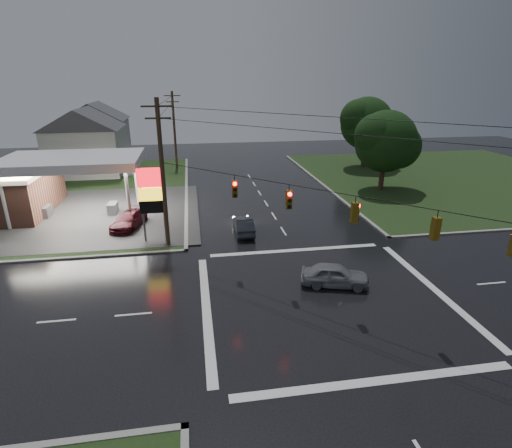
{
  "coord_description": "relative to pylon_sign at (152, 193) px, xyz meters",
  "views": [
    {
      "loc": [
        -7.35,
        -19.73,
        12.31
      ],
      "look_at": [
        -3.32,
        5.1,
        3.0
      ],
      "focal_mm": 28.0,
      "sensor_mm": 36.0,
      "label": 1
    }
  ],
  "objects": [
    {
      "name": "ground",
      "position": [
        10.5,
        -10.5,
        -4.01
      ],
      "size": [
        120.0,
        120.0,
        0.0
      ],
      "primitive_type": "plane",
      "color": "black",
      "rests_on": "ground"
    },
    {
      "name": "grass_nw",
      "position": [
        -15.5,
        15.5,
        -3.97
      ],
      "size": [
        36.0,
        36.0,
        0.08
      ],
      "primitive_type": "cube",
      "color": "#1E2F15",
      "rests_on": "ground"
    },
    {
      "name": "grass_ne",
      "position": [
        36.5,
        15.5,
        -3.97
      ],
      "size": [
        36.0,
        36.0,
        0.08
      ],
      "primitive_type": "cube",
      "color": "#1E2F15",
      "rests_on": "ground"
    },
    {
      "name": "pylon_sign",
      "position": [
        0.0,
        0.0,
        0.0
      ],
      "size": [
        2.0,
        0.35,
        6.0
      ],
      "color": "#59595E",
      "rests_on": "ground"
    },
    {
      "name": "utility_pole_nw",
      "position": [
        1.0,
        -1.0,
        1.71
      ],
      "size": [
        2.2,
        0.32,
        11.0
      ],
      "color": "#382619",
      "rests_on": "ground"
    },
    {
      "name": "utility_pole_n",
      "position": [
        1.0,
        27.5,
        1.46
      ],
      "size": [
        2.2,
        0.32,
        10.5
      ],
      "color": "#382619",
      "rests_on": "ground"
    },
    {
      "name": "traffic_signals",
      "position": [
        10.52,
        -10.52,
        2.47
      ],
      "size": [
        26.87,
        26.87,
        1.47
      ],
      "color": "black",
      "rests_on": "ground"
    },
    {
      "name": "house_near",
      "position": [
        -10.45,
        25.5,
        0.39
      ],
      "size": [
        11.05,
        8.48,
        8.6
      ],
      "color": "silver",
      "rests_on": "ground"
    },
    {
      "name": "house_far",
      "position": [
        -11.45,
        37.5,
        0.39
      ],
      "size": [
        11.05,
        8.48,
        8.6
      ],
      "color": "silver",
      "rests_on": "ground"
    },
    {
      "name": "tree_ne_near",
      "position": [
        24.64,
        11.49,
        1.55
      ],
      "size": [
        7.99,
        6.8,
        8.98
      ],
      "color": "black",
      "rests_on": "ground"
    },
    {
      "name": "tree_ne_far",
      "position": [
        27.65,
        23.49,
        2.17
      ],
      "size": [
        8.46,
        7.2,
        9.8
      ],
      "color": "black",
      "rests_on": "ground"
    },
    {
      "name": "car_north",
      "position": [
        7.11,
        0.65,
        -3.32
      ],
      "size": [
        1.5,
        4.19,
        1.38
      ],
      "primitive_type": "imported",
      "rotation": [
        0.0,
        0.0,
        3.13
      ],
      "color": "#23252B",
      "rests_on": "ground"
    },
    {
      "name": "car_crossing",
      "position": [
        11.57,
        -9.13,
        -3.3
      ],
      "size": [
        4.48,
        2.76,
        1.43
      ],
      "primitive_type": "imported",
      "rotation": [
        0.0,
        0.0,
        1.3
      ],
      "color": "gray",
      "rests_on": "ground"
    },
    {
      "name": "car_pump",
      "position": [
        -2.5,
        3.5,
        -3.33
      ],
      "size": [
        3.22,
        5.04,
        1.36
      ],
      "primitive_type": "imported",
      "rotation": [
        0.0,
        0.0,
        -0.3
      ],
      "color": "#53121C",
      "rests_on": "ground"
    }
  ]
}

